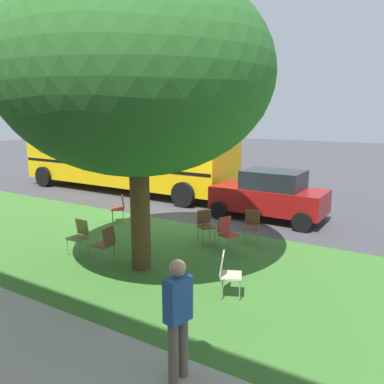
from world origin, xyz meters
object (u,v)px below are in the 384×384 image
Objects in this scene: chair_2 at (205,223)px; school_bus at (124,152)px; chair_3 at (120,206)px; chair_6 at (227,271)px; chair_5 at (227,231)px; chair_4 at (252,224)px; pedestrian_1 at (178,315)px; chair_1 at (79,234)px; parked_car at (270,195)px; chair_0 at (105,242)px; street_tree at (136,75)px.

school_bus is at bearing -32.86° from chair_2.
chair_3 is 1.00× the size of chair_6.
chair_4 is at bearing -105.22° from chair_5.
chair_5 is 5.14m from pedestrian_1.
chair_4 is at bearing -149.64° from chair_2.
chair_1 is 4.57m from chair_4.
parked_car is (-0.65, -3.15, 0.32)m from chair_2.
chair_4 and chair_6 have the same top height.
chair_0 is 0.24× the size of parked_car.
chair_3 is 1.00× the size of chair_4.
chair_2 is 0.24× the size of parked_car.
street_tree is 7.30× the size of chair_4.
chair_0 is 8.96m from school_bus.
parked_car is 7.52m from school_bus.
chair_4 is at bearing 100.22° from parked_car.
street_tree is at bearing 82.55° from chair_2.
school_bus reaches higher than chair_3.
school_bus is at bearing -51.63° from chair_0.
parked_car is at bearing -77.13° from pedestrian_1.
street_tree is at bearing 65.11° from chair_4.
chair_0 is 1.00× the size of chair_2.
chair_1 is 1.00× the size of chair_2.
chair_5 is (0.27, 0.98, 0.00)m from chair_4.
street_tree is 4.44m from chair_5.
chair_6 is at bearing 141.26° from school_bus.
chair_4 is 2.57m from parked_car.
chair_4 is (-1.41, -3.04, -3.76)m from street_tree.
chair_6 is at bearing -77.90° from pedestrian_1.
school_bus is (6.41, -6.74, -2.52)m from street_tree.
chair_0 is at bearing 48.05° from chair_5.
street_tree is at bearing -6.45° from chair_6.
street_tree reaches higher than chair_1.
chair_6 is at bearing 105.43° from chair_4.
chair_0 is at bearing -0.87° from chair_6.
street_tree reaches higher than school_bus.
chair_2 is 3.34m from chair_6.
chair_3 is 4.23m from chair_5.
chair_1 and chair_2 have the same top height.
chair_0 is 0.98m from chair_1.
street_tree is at bearing -176.12° from chair_1.
street_tree reaches higher than chair_6.
pedestrian_1 is at bearing 135.99° from street_tree.
chair_2 is 1.27m from chair_4.
chair_2 is 5.77m from pedestrian_1.
school_bus reaches higher than chair_2.
chair_0 is at bearing 126.67° from chair_3.
chair_4 and chair_5 have the same top height.
chair_4 is (-3.28, -3.17, 0.00)m from chair_1.
pedestrian_1 is at bearing 116.25° from chair_2.
pedestrian_1 is at bearing 150.88° from chair_1.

